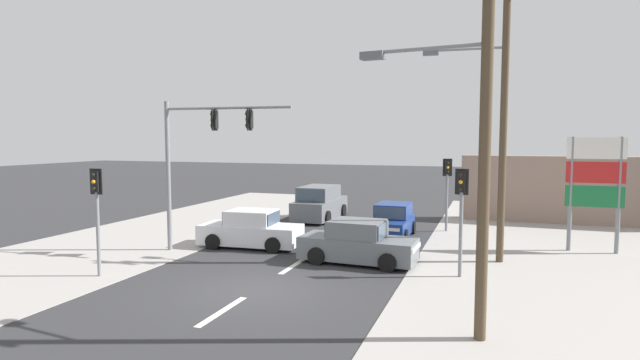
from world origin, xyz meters
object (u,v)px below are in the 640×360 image
shopping_plaza_sign (595,178)px  pedestal_signal_left_kerb (97,204)px  traffic_signal_mast (197,148)px  utility_pole_midground_right (500,104)px  suv_oncoming_mid (320,204)px  pedestal_signal_right_kerb (461,204)px  sedan_kerbside_parked (251,230)px  pedestal_signal_far_median (447,182)px  sedan_receding_far (358,244)px  utility_pole_foreground_right (479,121)px  hatchback_crossing_left (392,222)px

shopping_plaza_sign → pedestal_signal_left_kerb: bearing=-150.0°
traffic_signal_mast → pedestal_signal_left_kerb: (-1.11, -4.15, -1.73)m
utility_pole_midground_right → suv_oncoming_mid: utility_pole_midground_right is taller
traffic_signal_mast → pedestal_signal_right_kerb: 10.24m
pedestal_signal_left_kerb → sedan_kerbside_parked: 6.51m
pedestal_signal_right_kerb → sedan_kerbside_parked: size_ratio=0.82×
traffic_signal_mast → pedestal_signal_far_median: (8.96, 7.78, -1.73)m
traffic_signal_mast → sedan_receding_far: 7.32m
utility_pole_foreground_right → pedestal_signal_left_kerb: bearing=173.5°
sedan_receding_far → pedestal_signal_far_median: bearing=71.1°
pedestal_signal_right_kerb → sedan_kerbside_parked: 8.94m
utility_pole_foreground_right → sedan_kerbside_parked: utility_pole_foreground_right is taller
hatchback_crossing_left → pedestal_signal_left_kerb: bearing=-128.6°
sedan_receding_far → suv_oncoming_mid: (-4.53, 8.78, 0.18)m
pedestal_signal_right_kerb → sedan_receding_far: (-3.65, 0.80, -1.71)m
pedestal_signal_right_kerb → sedan_receding_far: bearing=167.7°
pedestal_signal_right_kerb → shopping_plaza_sign: (4.76, 5.43, 0.57)m
pedestal_signal_far_median → shopping_plaza_sign: bearing=-24.7°
pedestal_signal_far_median → pedestal_signal_left_kerb: bearing=-130.2°
pedestal_signal_left_kerb → suv_oncoming_mid: bearing=77.2°
sedan_kerbside_parked → pedestal_signal_right_kerb: bearing=-12.6°
pedestal_signal_far_median → pedestal_signal_right_kerb: bearing=-82.1°
pedestal_signal_right_kerb → suv_oncoming_mid: pedestal_signal_right_kerb is taller
utility_pole_midground_right → traffic_signal_mast: bearing=-169.1°
traffic_signal_mast → sedan_kerbside_parked: (1.53, 1.55, -3.44)m
pedestal_signal_far_median → traffic_signal_mast: bearing=-139.0°
utility_pole_foreground_right → sedan_receding_far: (-4.25, 5.92, -4.20)m
sedan_kerbside_parked → traffic_signal_mast: bearing=-134.6°
pedestal_signal_right_kerb → shopping_plaza_sign: bearing=48.8°
pedestal_signal_far_median → sedan_receding_far: bearing=-108.9°
traffic_signal_mast → pedestal_signal_far_median: bearing=41.0°
utility_pole_foreground_right → pedestal_signal_right_kerb: size_ratio=2.55×
sedan_receding_far → traffic_signal_mast: bearing=-176.2°
pedestal_signal_left_kerb → pedestal_signal_right_kerb: bearing=18.7°
utility_pole_foreground_right → sedan_kerbside_parked: (-9.16, 7.04, -4.20)m
sedan_kerbside_parked → hatchback_crossing_left: (5.18, 4.09, -0.00)m
sedan_kerbside_parked → hatchback_crossing_left: bearing=38.3°
hatchback_crossing_left → traffic_signal_mast: bearing=-140.0°
sedan_receding_far → shopping_plaza_sign: bearing=28.9°
traffic_signal_mast → shopping_plaza_sign: bearing=18.8°
utility_pole_midground_right → pedestal_signal_left_kerb: size_ratio=3.02×
pedestal_signal_far_median → sedan_receding_far: size_ratio=0.83×
utility_pole_foreground_right → traffic_signal_mast: utility_pole_foreground_right is taller
traffic_signal_mast → pedestal_signal_left_kerb: bearing=-105.0°
utility_pole_midground_right → hatchback_crossing_left: bearing=142.4°
traffic_signal_mast → utility_pole_midground_right: bearing=10.9°
utility_pole_foreground_right → suv_oncoming_mid: (-8.78, 14.70, -4.02)m
utility_pole_foreground_right → utility_pole_midground_right: utility_pole_midground_right is taller
traffic_signal_mast → shopping_plaza_sign: (14.85, 5.06, -1.16)m
sedan_kerbside_parked → shopping_plaza_sign: bearing=14.8°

